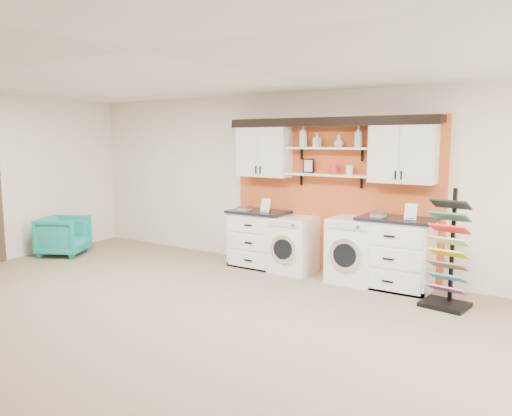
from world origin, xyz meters
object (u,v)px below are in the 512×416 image
Objects in this scene: base_cabinet_right at (396,253)px; armchair at (64,236)px; dryer at (354,250)px; washer at (294,244)px; base_cabinet_left at (259,238)px; sample_rack at (447,268)px.

base_cabinet_right is 1.34× the size of armchair.
base_cabinet_right is at bearing 0.31° from dryer.
washer is at bearing -179.88° from base_cabinet_right.
base_cabinet_left is at bearing -96.99° from armchair.
sample_rack reaches higher than base_cabinet_right.
washer is 1.14× the size of armchair.
armchair is at bearing -164.58° from sample_rack.
dryer is at bearing -179.69° from base_cabinet_right.
base_cabinet_right is 1.61m from washer.
sample_rack is at bearing -7.67° from base_cabinet_left.
base_cabinet_right reaches higher than dryer.
dryer is 1.44m from sample_rack.
sample_rack reaches higher than base_cabinet_left.
base_cabinet_left reaches higher than washer.
sample_rack reaches higher than armchair.
dryer is (1.00, 0.00, 0.04)m from washer.
sample_rack is at bearing -27.84° from base_cabinet_right.
sample_rack is (2.38, -0.41, 0.05)m from washer.
base_cabinet_left is 0.64× the size of sample_rack.
armchair is at bearing -162.62° from washer.
dryer is 5.16m from armchair.
dryer reaches higher than base_cabinet_left.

